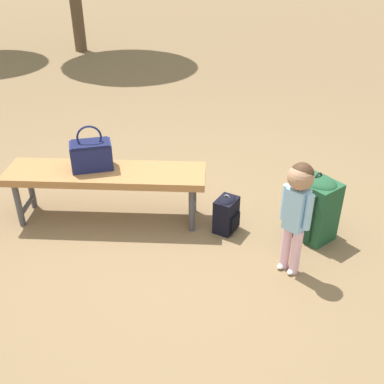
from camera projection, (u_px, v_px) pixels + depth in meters
ground_plane at (187, 245)px, 3.53m from camera, size 40.00×40.00×0.00m
park_bench at (106, 177)px, 3.66m from camera, size 1.65×0.83×0.45m
handbag at (91, 154)px, 3.60m from camera, size 0.37×0.32×0.37m
child_standing at (297, 203)px, 3.00m from camera, size 0.21×0.17×0.85m
backpack_large at (314, 205)px, 3.51m from camera, size 0.41×0.39×0.56m
backpack_small at (226, 213)px, 3.62m from camera, size 0.20×0.22×0.33m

